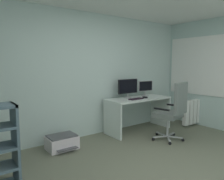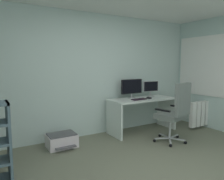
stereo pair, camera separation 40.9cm
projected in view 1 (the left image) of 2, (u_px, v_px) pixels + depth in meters
name	position (u px, v px, depth m)	size (l,w,h in m)	color
ground_plane	(172.00, 180.00, 2.91)	(5.29, 4.42, 0.02)	#676A57
wall_back	(85.00, 75.00, 4.56)	(5.29, 0.10, 2.53)	silver
window_pane	(200.00, 66.00, 5.35)	(0.01, 1.56, 1.31)	white
window_frame	(199.00, 66.00, 5.35)	(0.02, 1.64, 1.39)	white
desk	(138.00, 107.00, 4.96)	(1.50, 0.62, 0.75)	silver
monitor_main	(128.00, 87.00, 4.91)	(0.54, 0.18, 0.42)	#B2B5B7
monitor_secondary	(145.00, 87.00, 5.23)	(0.41, 0.18, 0.35)	#B2B5B7
keyboard	(136.00, 99.00, 4.73)	(0.34, 0.13, 0.02)	black
computer_mouse	(145.00, 97.00, 4.90)	(0.06, 0.10, 0.03)	black
office_chair	(173.00, 109.00, 4.28)	(0.64, 0.66, 1.16)	#B7BABC
printer	(62.00, 142.00, 3.92)	(0.52, 0.46, 0.25)	silver
radiator	(195.00, 111.00, 5.43)	(0.88, 0.10, 0.58)	white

